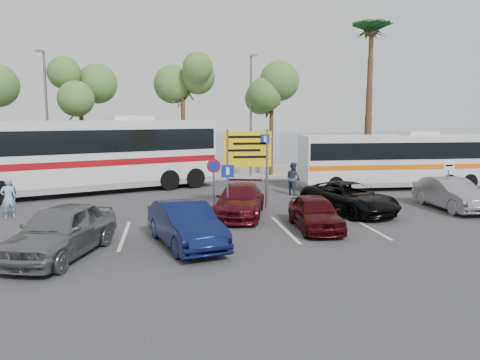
{
  "coord_description": "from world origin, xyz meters",
  "views": [
    {
      "loc": [
        -2.51,
        -17.49,
        4.13
      ],
      "look_at": [
        0.64,
        3.0,
        1.33
      ],
      "focal_mm": 35.0,
      "sensor_mm": 36.0,
      "label": 1
    }
  ],
  "objects": [
    {
      "name": "street_lamp_right",
      "position": [
        3.0,
        13.52,
        4.6
      ],
      "size": [
        0.45,
        1.15,
        8.01
      ],
      "color": "slate",
      "rests_on": "kerb_strip"
    },
    {
      "name": "sea",
      "position": [
        0.0,
        60.0,
        0.01
      ],
      "size": [
        140.0,
        140.0,
        0.0
      ],
      "primitive_type": "plane",
      "color": "#384A5A",
      "rests_on": "ground"
    },
    {
      "name": "coach_bus_right",
      "position": [
        10.24,
        7.74,
        1.54
      ],
      "size": [
        10.65,
        2.37,
        3.32
      ],
      "color": "silver",
      "rests_on": "ground"
    },
    {
      "name": "pedestrian_near",
      "position": [
        -9.0,
        2.5,
        0.84
      ],
      "size": [
        0.73,
        0.65,
        1.68
      ],
      "primitive_type": "imported",
      "rotation": [
        0.0,
        0.0,
        3.64
      ],
      "color": "#90B1D1",
      "rests_on": "ground"
    },
    {
      "name": "pedestrian_far",
      "position": [
        4.05,
        6.5,
        0.87
      ],
      "size": [
        0.98,
        1.06,
        1.75
      ],
      "primitive_type": "imported",
      "rotation": [
        0.0,
        0.0,
        2.05
      ],
      "color": "#373F53",
      "rests_on": "ground"
    },
    {
      "name": "car_silver_b",
      "position": [
        10.0,
        1.5,
        0.71
      ],
      "size": [
        1.52,
        4.29,
        1.41
      ],
      "primitive_type": "imported",
      "rotation": [
        0.0,
        0.0,
        -0.01
      ],
      "color": "gray",
      "rests_on": "ground"
    },
    {
      "name": "tree_left",
      "position": [
        -8.0,
        14.0,
        6.0
      ],
      "size": [
        3.2,
        3.2,
        7.2
      ],
      "color": "#382619",
      "rests_on": "kerb_strip"
    },
    {
      "name": "tree_mid",
      "position": [
        -1.5,
        14.0,
        6.65
      ],
      "size": [
        3.2,
        3.2,
        8.0
      ],
      "color": "#382619",
      "rests_on": "kerb_strip"
    },
    {
      "name": "car_red",
      "position": [
        2.8,
        -1.21,
        0.63
      ],
      "size": [
        1.67,
        3.78,
        1.27
      ],
      "primitive_type": "imported",
      "rotation": [
        0.0,
        0.0,
        -0.05
      ],
      "color": "#3F090E",
      "rests_on": "ground"
    },
    {
      "name": "street_lamp_left",
      "position": [
        -10.0,
        13.52,
        4.6
      ],
      "size": [
        0.45,
        1.15,
        8.01
      ],
      "color": "slate",
      "rests_on": "kerb_strip"
    },
    {
      "name": "sign_taxi",
      "position": [
        9.8,
        1.49,
        1.42
      ],
      "size": [
        0.5,
        0.07,
        2.2
      ],
      "color": "slate",
      "rests_on": "ground"
    },
    {
      "name": "direction_sign",
      "position": [
        1.0,
        3.2,
        2.43
      ],
      "size": [
        2.2,
        0.12,
        3.6
      ],
      "color": "slate",
      "rests_on": "ground"
    },
    {
      "name": "kerb_strip",
      "position": [
        0.0,
        14.0,
        0.07
      ],
      "size": [
        44.0,
        2.4,
        0.15
      ],
      "primitive_type": "cube",
      "color": "gray",
      "rests_on": "ground"
    },
    {
      "name": "palm_tree",
      "position": [
        11.5,
        14.0,
        9.87
      ],
      "size": [
        4.8,
        4.8,
        11.2
      ],
      "color": "#382619",
      "rests_on": "kerb_strip"
    },
    {
      "name": "car_blue",
      "position": [
        -2.0,
        -2.73,
        0.71
      ],
      "size": [
        2.62,
        4.55,
        1.42
      ],
      "primitive_type": "imported",
      "rotation": [
        0.0,
        0.0,
        0.28
      ],
      "color": "#0E1645",
      "rests_on": "ground"
    },
    {
      "name": "coach_bus_left",
      "position": [
        -6.5,
        8.85,
        1.95
      ],
      "size": [
        13.57,
        7.91,
        4.21
      ],
      "color": "silver",
      "rests_on": "ground"
    },
    {
      "name": "car_maroon",
      "position": [
        0.4,
        1.5,
        0.67
      ],
      "size": [
        3.0,
        4.92,
        1.33
      ],
      "primitive_type": "imported",
      "rotation": [
        0.0,
        0.0,
        -0.26
      ],
      "color": "#540E19",
      "rests_on": "ground"
    },
    {
      "name": "tree_right",
      "position": [
        4.5,
        14.0,
        6.17
      ],
      "size": [
        3.2,
        3.2,
        7.4
      ],
      "color": "#382619",
      "rests_on": "kerb_strip"
    },
    {
      "name": "car_silver_a",
      "position": [
        -5.72,
        -3.31,
        0.78
      ],
      "size": [
        3.16,
        4.95,
        1.57
      ],
      "primitive_type": "imported",
      "rotation": [
        0.0,
        0.0,
        -0.31
      ],
      "color": "slate",
      "rests_on": "ground"
    },
    {
      "name": "ground",
      "position": [
        0.0,
        0.0,
        0.0
      ],
      "size": [
        120.0,
        120.0,
        0.0
      ],
      "primitive_type": "plane",
      "color": "#303033",
      "rests_on": "ground"
    },
    {
      "name": "sign_no_stop",
      "position": [
        -0.6,
        2.38,
        1.58
      ],
      "size": [
        0.6,
        0.08,
        2.35
      ],
      "color": "slate",
      "rests_on": "ground"
    },
    {
      "name": "suv_black",
      "position": [
        5.2,
        1.5,
        0.66
      ],
      "size": [
        3.63,
        5.22,
        1.32
      ],
      "primitive_type": "imported",
      "rotation": [
        0.0,
        0.0,
        0.33
      ],
      "color": "black",
      "rests_on": "ground"
    },
    {
      "name": "sign_parking",
      "position": [
        -0.2,
        0.79,
        1.47
      ],
      "size": [
        0.5,
        0.07,
        2.25
      ],
      "color": "slate",
      "rests_on": "ground"
    },
    {
      "name": "seawall",
      "position": [
        0.0,
        16.0,
        0.3
      ],
      "size": [
        48.0,
        0.8,
        0.6
      ],
      "primitive_type": "cube",
      "color": "gray",
      "rests_on": "ground"
    },
    {
      "name": "lane_markings",
      "position": [
        -1.14,
        -1.0,
        0.0
      ],
      "size": [
        12.02,
        4.2,
        0.01
      ],
      "primitive_type": null,
      "color": "silver",
      "rests_on": "ground"
    }
  ]
}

